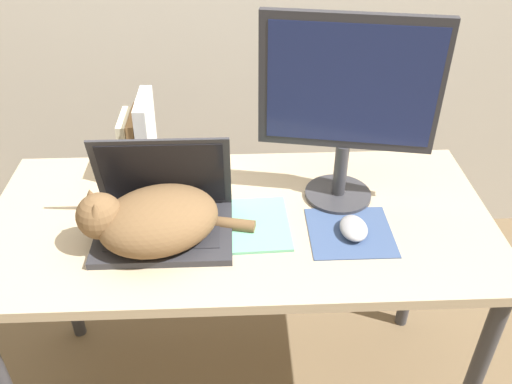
{
  "coord_description": "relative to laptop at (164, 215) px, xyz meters",
  "views": [
    {
      "loc": [
        -0.01,
        -0.8,
        1.6
      ],
      "look_at": [
        0.04,
        0.28,
        0.83
      ],
      "focal_mm": 38.0,
      "sensor_mm": 36.0,
      "label": 1
    }
  ],
  "objects": [
    {
      "name": "notepad",
      "position": [
        0.21,
        0.01,
        -0.04
      ],
      "size": [
        0.22,
        0.22,
        0.01
      ],
      "color": "#6BBC93",
      "rests_on": "desk"
    },
    {
      "name": "mousepad",
      "position": [
        0.46,
        -0.03,
        -0.05
      ],
      "size": [
        0.21,
        0.2,
        0.0
      ],
      "color": "#384C75",
      "rests_on": "desk"
    },
    {
      "name": "computer_mouse",
      "position": [
        0.47,
        -0.04,
        -0.03
      ],
      "size": [
        0.07,
        0.1,
        0.03
      ],
      "color": "#99999E",
      "rests_on": "mousepad"
    },
    {
      "name": "book_row",
      "position": [
        -0.09,
        0.25,
        0.06
      ],
      "size": [
        0.09,
        0.16,
        0.24
      ],
      "color": "beige",
      "rests_on": "desk"
    },
    {
      "name": "cat",
      "position": [
        -0.02,
        -0.05,
        0.02
      ],
      "size": [
        0.42,
        0.32,
        0.16
      ],
      "color": "brown",
      "rests_on": "desk"
    },
    {
      "name": "desk",
      "position": [
        0.19,
        0.04,
        -0.13
      ],
      "size": [
        1.31,
        0.62,
        0.73
      ],
      "color": "tan",
      "rests_on": "ground_plane"
    },
    {
      "name": "laptop",
      "position": [
        0.0,
        0.0,
        0.0
      ],
      "size": [
        0.34,
        0.23,
        0.24
      ],
      "color": "#2D2D33",
      "rests_on": "desk"
    },
    {
      "name": "external_monitor",
      "position": [
        0.46,
        0.13,
        0.24
      ],
      "size": [
        0.44,
        0.18,
        0.5
      ],
      "color": "#333338",
      "rests_on": "desk"
    }
  ]
}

